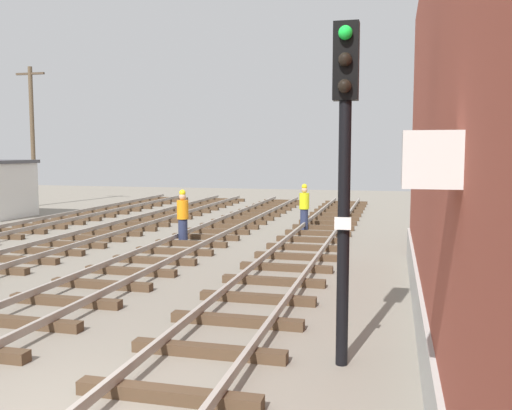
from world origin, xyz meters
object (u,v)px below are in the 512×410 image
track_worker_foreground (304,207)px  track_worker_distant (183,217)px  signal_mast (345,153)px  utility_pole_far (32,134)px

track_worker_foreground → track_worker_distant: size_ratio=1.00×
track_worker_foreground → signal_mast: bearing=-78.8°
signal_mast → track_worker_distant: bearing=123.0°
signal_mast → track_worker_distant: signal_mast is taller
signal_mast → utility_pole_far: 28.06m
utility_pole_far → track_worker_foreground: (16.77, -5.98, -3.25)m
utility_pole_far → track_worker_distant: (13.20, -10.27, -3.25)m
track_worker_distant → signal_mast: bearing=-57.0°
signal_mast → utility_pole_far: size_ratio=0.63×
signal_mast → track_worker_distant: (-6.37, 9.81, -2.24)m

